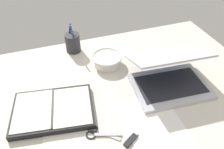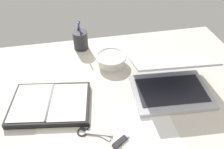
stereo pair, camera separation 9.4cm
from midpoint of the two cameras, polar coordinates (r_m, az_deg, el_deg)
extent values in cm
cube|color=beige|center=(94.13, 3.63, -7.00)|extent=(140.00, 100.00, 2.00)
cube|color=#B7B7BC|center=(99.73, 17.73, -4.40)|extent=(34.45, 25.93, 1.80)
cube|color=#232328|center=(99.03, 17.85, -3.98)|extent=(30.04, 19.06, 0.24)
cube|color=#B7B7BC|center=(97.05, 17.69, 3.44)|extent=(34.33, 24.33, 10.04)
cube|color=navy|center=(96.85, 17.76, 3.19)|extent=(31.54, 21.79, 8.67)
cylinder|color=silver|center=(109.30, 2.24, 3.62)|extent=(13.11, 13.11, 4.81)
torus|color=silver|center=(107.85, 2.28, 4.63)|extent=(15.43, 15.43, 1.23)
cylinder|color=#28282D|center=(120.09, -5.98, 8.80)|extent=(7.82, 7.82, 10.12)
cylinder|color=black|center=(120.03, -6.73, 10.38)|extent=(3.93, 2.80, 13.85)
cylinder|color=#233899|center=(116.33, -5.75, 9.88)|extent=(2.32, 1.15, 15.82)
cube|color=black|center=(92.06, -12.97, -7.61)|extent=(34.41, 26.62, 2.62)
cube|color=silver|center=(92.77, -17.72, -6.99)|extent=(17.39, 22.04, 0.30)
cube|color=silver|center=(89.80, -8.34, -6.96)|extent=(17.39, 22.04, 0.30)
cube|color=black|center=(90.87, -13.12, -6.94)|extent=(3.85, 19.95, 0.30)
cube|color=#B7B7BC|center=(82.09, -0.09, -15.32)|extent=(9.79, 4.27, 0.30)
cube|color=#B7B7BC|center=(82.34, -0.09, -15.44)|extent=(8.14, 7.57, 0.30)
torus|color=#232328|center=(83.01, -4.51, -14.94)|extent=(3.90, 3.90, 0.70)
torus|color=#232328|center=(84.34, -3.82, -13.56)|extent=(3.90, 3.90, 0.70)
cube|color=white|center=(85.22, 12.50, -14.35)|extent=(21.85, 30.23, 0.16)
cube|color=silver|center=(82.25, -10.28, -16.90)|extent=(17.86, 27.33, 0.16)
cube|color=black|center=(80.70, 5.58, -17.31)|extent=(6.18, 4.78, 1.00)
cube|color=silver|center=(82.26, 7.39, -15.82)|extent=(1.64, 1.64, 0.60)
camera|label=1|loc=(0.05, -87.13, 2.51)|focal=35.00mm
camera|label=2|loc=(0.05, 92.87, -2.51)|focal=35.00mm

